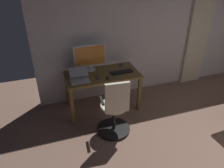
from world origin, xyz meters
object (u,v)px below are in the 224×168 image
at_px(office_chair, 115,110).
at_px(computer_monitor, 90,56).
at_px(laptop, 79,77).
at_px(cell_phone_face_up, 121,65).
at_px(cell_phone_by_monitor, 98,77).
at_px(computer_mouse, 108,78).
at_px(desk, 102,79).
at_px(computer_keyboard, 121,72).

xyz_separation_m(office_chair, computer_monitor, (0.14, -1.01, 0.54)).
bearing_deg(laptop, cell_phone_face_up, -158.35).
bearing_deg(computer_monitor, cell_phone_by_monitor, 97.27).
bearing_deg(computer_mouse, computer_monitor, -65.46).
bearing_deg(laptop, desk, -165.42).
distance_m(office_chair, computer_monitor, 1.15).
height_order(computer_keyboard, computer_mouse, computer_mouse).
bearing_deg(laptop, office_chair, 123.13).
height_order(desk, office_chair, office_chair).
relative_size(desk, cell_phone_by_monitor, 9.41).
distance_m(desk, cell_phone_by_monitor, 0.20).
bearing_deg(laptop, cell_phone_by_monitor, 178.89).
bearing_deg(cell_phone_by_monitor, laptop, 1.21).
height_order(office_chair, cell_phone_by_monitor, office_chair).
bearing_deg(cell_phone_by_monitor, computer_keyboard, -170.56).
bearing_deg(computer_mouse, cell_phone_by_monitor, -31.84).
bearing_deg(desk, office_chair, 88.58).
xyz_separation_m(desk, office_chair, (0.02, 0.78, -0.16)).
distance_m(desk, computer_monitor, 0.47).
bearing_deg(laptop, computer_keyboard, -176.24).
distance_m(desk, laptop, 0.48).
bearing_deg(computer_monitor, computer_mouse, 114.54).
distance_m(desk, computer_mouse, 0.25).
distance_m(office_chair, cell_phone_by_monitor, 0.72).
height_order(desk, computer_keyboard, computer_keyboard).
distance_m(laptop, cell_phone_by_monitor, 0.33).
xyz_separation_m(computer_monitor, cell_phone_by_monitor, (-0.04, 0.34, -0.27)).
relative_size(desk, computer_keyboard, 3.16).
height_order(desk, computer_mouse, computer_mouse).
xyz_separation_m(desk, computer_monitor, (0.16, -0.22, 0.38)).
relative_size(office_chair, cell_phone_face_up, 7.37).
bearing_deg(desk, cell_phone_by_monitor, 45.12).
xyz_separation_m(laptop, cell_phone_face_up, (-0.89, -0.33, -0.05)).
bearing_deg(cell_phone_face_up, computer_monitor, 23.46).
height_order(computer_keyboard, cell_phone_face_up, computer_keyboard).
relative_size(desk, computer_mouse, 13.55).
xyz_separation_m(office_chair, computer_keyboard, (-0.37, -0.71, 0.28)).
height_order(computer_monitor, cell_phone_by_monitor, computer_monitor).
relative_size(computer_monitor, cell_phone_face_up, 4.17).
height_order(computer_keyboard, laptop, laptop).
height_order(computer_monitor, computer_keyboard, computer_monitor).
relative_size(computer_keyboard, cell_phone_face_up, 2.98).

